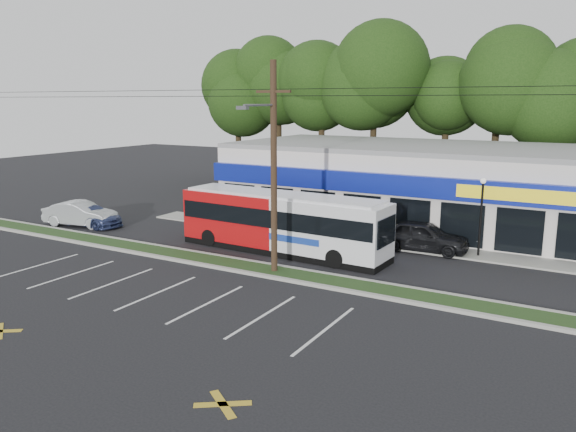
{
  "coord_description": "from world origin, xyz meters",
  "views": [
    {
      "loc": [
        16.56,
        -21.31,
        8.2
      ],
      "look_at": [
        1.47,
        5.0,
        1.94
      ],
      "focal_mm": 35.0,
      "sensor_mm": 36.0,
      "label": 1
    }
  ],
  "objects_px": {
    "car_dark": "(422,236)",
    "car_silver": "(80,214)",
    "utility_pole": "(270,161)",
    "metrobus": "(282,221)",
    "pedestrian_b": "(414,236)",
    "lamp_post": "(481,208)",
    "car_blue": "(92,216)",
    "pedestrian_a": "(370,229)"
  },
  "relations": [
    {
      "from": "metrobus",
      "to": "pedestrian_b",
      "type": "relative_size",
      "value": 7.91
    },
    {
      "from": "utility_pole",
      "to": "pedestrian_b",
      "type": "bearing_deg",
      "value": 58.0
    },
    {
      "from": "car_dark",
      "to": "pedestrian_b",
      "type": "bearing_deg",
      "value": 87.77
    },
    {
      "from": "car_dark",
      "to": "car_silver",
      "type": "distance_m",
      "value": 22.19
    },
    {
      "from": "lamp_post",
      "to": "car_blue",
      "type": "bearing_deg",
      "value": -168.46
    },
    {
      "from": "utility_pole",
      "to": "car_dark",
      "type": "relative_size",
      "value": 9.96
    },
    {
      "from": "car_blue",
      "to": "metrobus",
      "type": "bearing_deg",
      "value": -84.11
    },
    {
      "from": "car_dark",
      "to": "pedestrian_a",
      "type": "distance_m",
      "value": 3.06
    },
    {
      "from": "car_dark",
      "to": "car_silver",
      "type": "bearing_deg",
      "value": 100.79
    },
    {
      "from": "metrobus",
      "to": "pedestrian_a",
      "type": "bearing_deg",
      "value": 50.74
    },
    {
      "from": "car_silver",
      "to": "car_blue",
      "type": "xyz_separation_m",
      "value": [
        0.59,
        0.4,
        -0.13
      ]
    },
    {
      "from": "metrobus",
      "to": "pedestrian_b",
      "type": "height_order",
      "value": "metrobus"
    },
    {
      "from": "lamp_post",
      "to": "car_blue",
      "type": "height_order",
      "value": "lamp_post"
    },
    {
      "from": "metrobus",
      "to": "car_dark",
      "type": "xyz_separation_m",
      "value": [
        6.64,
        4.0,
        -0.88
      ]
    },
    {
      "from": "lamp_post",
      "to": "car_blue",
      "type": "xyz_separation_m",
      "value": [
        -24.0,
        -4.9,
        -1.98
      ]
    },
    {
      "from": "car_dark",
      "to": "pedestrian_a",
      "type": "bearing_deg",
      "value": 87.77
    },
    {
      "from": "utility_pole",
      "to": "pedestrian_a",
      "type": "relative_size",
      "value": 27.36
    },
    {
      "from": "car_dark",
      "to": "pedestrian_b",
      "type": "height_order",
      "value": "car_dark"
    },
    {
      "from": "pedestrian_b",
      "to": "lamp_post",
      "type": "bearing_deg",
      "value": -148.98
    },
    {
      "from": "lamp_post",
      "to": "car_dark",
      "type": "relative_size",
      "value": 0.85
    },
    {
      "from": "pedestrian_a",
      "to": "car_dark",
      "type": "bearing_deg",
      "value": 179.89
    },
    {
      "from": "metrobus",
      "to": "car_silver",
      "type": "height_order",
      "value": "metrobus"
    },
    {
      "from": "car_blue",
      "to": "pedestrian_b",
      "type": "bearing_deg",
      "value": -73.89
    },
    {
      "from": "car_silver",
      "to": "pedestrian_b",
      "type": "height_order",
      "value": "car_silver"
    },
    {
      "from": "utility_pole",
      "to": "metrobus",
      "type": "bearing_deg",
      "value": 111.87
    },
    {
      "from": "lamp_post",
      "to": "pedestrian_b",
      "type": "xyz_separation_m",
      "value": [
        -3.44,
        -0.3,
        -1.9
      ]
    },
    {
      "from": "car_silver",
      "to": "pedestrian_b",
      "type": "bearing_deg",
      "value": -88.69
    },
    {
      "from": "lamp_post",
      "to": "pedestrian_b",
      "type": "bearing_deg",
      "value": -175.01
    },
    {
      "from": "utility_pole",
      "to": "car_silver",
      "type": "xyz_separation_m",
      "value": [
        -16.42,
        2.57,
        -4.6
      ]
    },
    {
      "from": "utility_pole",
      "to": "car_silver",
      "type": "height_order",
      "value": "utility_pole"
    },
    {
      "from": "car_silver",
      "to": "car_blue",
      "type": "bearing_deg",
      "value": -67.79
    },
    {
      "from": "car_silver",
      "to": "car_blue",
      "type": "distance_m",
      "value": 0.72
    },
    {
      "from": "car_dark",
      "to": "pedestrian_a",
      "type": "height_order",
      "value": "pedestrian_a"
    },
    {
      "from": "utility_pole",
      "to": "car_blue",
      "type": "relative_size",
      "value": 10.57
    },
    {
      "from": "lamp_post",
      "to": "metrobus",
      "type": "bearing_deg",
      "value": -155.87
    },
    {
      "from": "utility_pole",
      "to": "metrobus",
      "type": "distance_m",
      "value": 5.33
    },
    {
      "from": "metrobus",
      "to": "utility_pole",
      "type": "bearing_deg",
      "value": -65.59
    },
    {
      "from": "utility_pole",
      "to": "car_dark",
      "type": "bearing_deg",
      "value": 55.51
    },
    {
      "from": "car_dark",
      "to": "car_silver",
      "type": "relative_size",
      "value": 1.02
    },
    {
      "from": "utility_pole",
      "to": "pedestrian_a",
      "type": "distance_m",
      "value": 9.07
    },
    {
      "from": "pedestrian_a",
      "to": "car_silver",
      "type": "bearing_deg",
      "value": 14.96
    },
    {
      "from": "lamp_post",
      "to": "pedestrian_b",
      "type": "height_order",
      "value": "lamp_post"
    }
  ]
}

